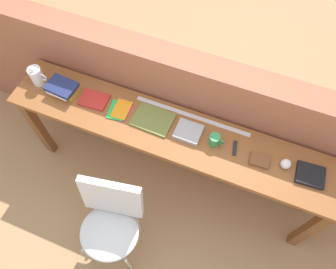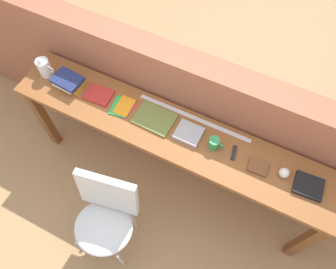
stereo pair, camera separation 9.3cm
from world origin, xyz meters
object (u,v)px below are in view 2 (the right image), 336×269
object	(u,v)px
pamphlet_pile_colourful	(123,107)
mug	(214,143)
chair_white_moulded	(105,216)
pitcher_white	(45,68)
magazine_cycling	(98,95)
sports_ball_small	(284,173)
book_stack_leftmost	(69,81)
book_open_centre	(155,118)
leather_journal_brown	(258,167)
multitool_folded	(234,153)
book_repair_rightmost	(308,186)

from	to	relation	value
pamphlet_pile_colourful	mug	size ratio (longest dim) A/B	1.77
chair_white_moulded	pitcher_white	world-z (taller)	pitcher_white
magazine_cycling	sports_ball_small	bearing A→B (deg)	-3.80
book_stack_leftmost	book_open_centre	xyz separation A→B (m)	(0.73, 0.02, -0.04)
mug	leather_journal_brown	distance (m)	0.33
pamphlet_pile_colourful	book_open_centre	size ratio (longest dim) A/B	0.69
book_stack_leftmost	multitool_folded	bearing A→B (deg)	0.61
pamphlet_pile_colourful	multitool_folded	bearing A→B (deg)	0.66
mug	leather_journal_brown	xyz separation A→B (m)	(0.33, -0.02, -0.03)
pitcher_white	magazine_cycling	size ratio (longest dim) A/B	0.89
pitcher_white	book_repair_rightmost	world-z (taller)	pitcher_white
book_open_centre	leather_journal_brown	bearing A→B (deg)	-0.34
chair_white_moulded	leather_journal_brown	xyz separation A→B (m)	(0.85, 0.68, 0.37)
magazine_cycling	leather_journal_brown	size ratio (longest dim) A/B	1.58
multitool_folded	mug	bearing A→B (deg)	-175.51
pitcher_white	multitool_folded	distance (m)	1.57
mug	multitool_folded	world-z (taller)	mug
chair_white_moulded	mug	bearing A→B (deg)	53.23
multitool_folded	book_repair_rightmost	bearing A→B (deg)	-1.13
sports_ball_small	book_repair_rightmost	bearing A→B (deg)	-2.62
pamphlet_pile_colourful	book_open_centre	bearing A→B (deg)	2.97
pamphlet_pile_colourful	multitool_folded	size ratio (longest dim) A/B	1.77
mug	book_repair_rightmost	distance (m)	0.67
mug	book_repair_rightmost	bearing A→B (deg)	0.11
pamphlet_pile_colourful	leather_journal_brown	world-z (taller)	leather_journal_brown
pitcher_white	sports_ball_small	distance (m)	1.92
chair_white_moulded	multitool_folded	world-z (taller)	multitool_folded
pamphlet_pile_colourful	book_open_centre	xyz separation A→B (m)	(0.26, 0.01, 0.00)
book_open_centre	magazine_cycling	bearing A→B (deg)	-177.64
book_stack_leftmost	leather_journal_brown	distance (m)	1.53
pamphlet_pile_colourful	sports_ball_small	world-z (taller)	sports_ball_small
mug	sports_ball_small	size ratio (longest dim) A/B	1.59
magazine_cycling	pamphlet_pile_colourful	distance (m)	0.22
multitool_folded	book_open_centre	bearing A→B (deg)	179.70
chair_white_moulded	book_stack_leftmost	size ratio (longest dim) A/B	3.86
book_stack_leftmost	pamphlet_pile_colourful	xyz separation A→B (m)	(0.47, 0.00, -0.04)
multitool_folded	leather_journal_brown	world-z (taller)	leather_journal_brown
pamphlet_pile_colourful	book_repair_rightmost	xyz separation A→B (m)	(1.40, -0.00, 0.01)
book_open_centre	mug	xyz separation A→B (m)	(0.47, -0.01, 0.04)
book_repair_rightmost	leather_journal_brown	bearing A→B (deg)	179.31
pitcher_white	book_stack_leftmost	distance (m)	0.23
chair_white_moulded	book_open_centre	world-z (taller)	book_open_centre
mug	multitool_folded	bearing A→B (deg)	4.49
mug	pitcher_white	bearing A→B (deg)	179.71
pitcher_white	magazine_cycling	distance (m)	0.48
magazine_cycling	book_open_centre	bearing A→B (deg)	-3.27
magazine_cycling	sports_ball_small	xyz separation A→B (m)	(1.45, -0.00, 0.03)
pamphlet_pile_colourful	multitool_folded	xyz separation A→B (m)	(0.88, 0.01, 0.00)
pamphlet_pile_colourful	chair_white_moulded	bearing A→B (deg)	-73.34
pamphlet_pile_colourful	mug	world-z (taller)	mug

